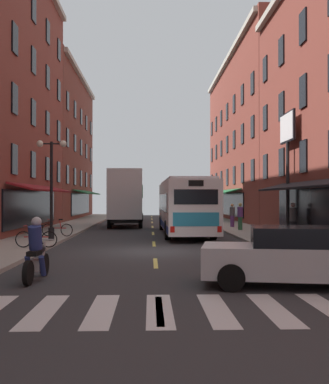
% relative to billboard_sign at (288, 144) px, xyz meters
% --- Properties ---
extents(ground_plane, '(34.80, 80.00, 0.10)m').
position_rel_billboard_sign_xyz_m(ground_plane, '(-7.05, -5.41, -5.03)').
color(ground_plane, '#333335').
extents(lane_centre_dashes, '(0.14, 73.90, 0.01)m').
position_rel_billboard_sign_xyz_m(lane_centre_dashes, '(-7.05, -5.66, -4.98)').
color(lane_centre_dashes, '#DBCC4C').
rests_on(lane_centre_dashes, ground).
extents(crosswalk_near, '(7.10, 2.80, 0.01)m').
position_rel_billboard_sign_xyz_m(crosswalk_near, '(-7.05, -15.41, -4.98)').
color(crosswalk_near, silver).
rests_on(crosswalk_near, ground).
extents(sidewalk_left, '(3.00, 80.00, 0.14)m').
position_rel_billboard_sign_xyz_m(sidewalk_left, '(-12.95, -5.41, -4.91)').
color(sidewalk_left, '#A39E93').
rests_on(sidewalk_left, ground).
extents(sidewalk_right, '(3.00, 80.00, 0.14)m').
position_rel_billboard_sign_xyz_m(sidewalk_right, '(-1.15, -5.41, -4.91)').
color(sidewalk_right, '#A39E93').
rests_on(sidewalk_right, ground).
extents(billboard_sign, '(0.40, 2.40, 6.51)m').
position_rel_billboard_sign_xyz_m(billboard_sign, '(0.00, 0.00, 0.00)').
color(billboard_sign, black).
rests_on(billboard_sign, sidewalk_right).
extents(transit_bus, '(2.79, 12.01, 3.20)m').
position_rel_billboard_sign_xyz_m(transit_bus, '(-5.20, 3.28, -3.30)').
color(transit_bus, white).
rests_on(transit_bus, ground).
extents(box_truck, '(2.64, 7.13, 4.16)m').
position_rel_billboard_sign_xyz_m(box_truck, '(-9.05, 10.53, -2.86)').
color(box_truck, '#B21E19').
rests_on(box_truck, ground).
extents(sedan_near, '(4.68, 2.53, 1.45)m').
position_rel_billboard_sign_xyz_m(sedan_near, '(-3.68, -13.15, -4.24)').
color(sedan_near, silver).
rests_on(sedan_near, ground).
extents(sedan_mid, '(1.96, 4.33, 1.24)m').
position_rel_billboard_sign_xyz_m(sedan_mid, '(-8.87, 21.24, -4.33)').
color(sedan_mid, black).
rests_on(sedan_mid, ground).
extents(motorcycle_rider, '(0.62, 2.07, 1.66)m').
position_rel_billboard_sign_xyz_m(motorcycle_rider, '(-10.18, -12.14, -4.27)').
color(motorcycle_rider, black).
rests_on(motorcycle_rider, ground).
extents(bicycle_near, '(1.71, 0.48, 0.91)m').
position_rel_billboard_sign_xyz_m(bicycle_near, '(-11.85, -5.20, -4.48)').
color(bicycle_near, black).
rests_on(bicycle_near, sidewalk_left).
extents(bicycle_mid, '(1.69, 0.51, 0.91)m').
position_rel_billboard_sign_xyz_m(bicycle_mid, '(-12.12, 0.45, -4.48)').
color(bicycle_mid, black).
rests_on(bicycle_mid, sidewalk_left).
extents(pedestrian_mid, '(0.36, 0.36, 1.61)m').
position_rel_billboard_sign_xyz_m(pedestrian_mid, '(-1.49, 8.24, -4.02)').
color(pedestrian_mid, '#66387F').
rests_on(pedestrian_mid, sidewalk_right).
extents(pedestrian_far, '(0.36, 0.36, 1.78)m').
position_rel_billboard_sign_xyz_m(pedestrian_far, '(-0.16, -1.43, -3.92)').
color(pedestrian_far, black).
rests_on(pedestrian_far, sidewalk_right).
extents(pedestrian_rear, '(0.36, 0.36, 1.69)m').
position_rel_billboard_sign_xyz_m(pedestrian_rear, '(-1.54, 5.09, -3.97)').
color(pedestrian_rear, '#33663F').
rests_on(pedestrian_rear, sidewalk_right).
extents(street_lamp_twin, '(1.42, 0.32, 4.76)m').
position_rel_billboard_sign_xyz_m(street_lamp_twin, '(-11.92, -1.97, -2.19)').
color(street_lamp_twin, black).
rests_on(street_lamp_twin, sidewalk_left).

